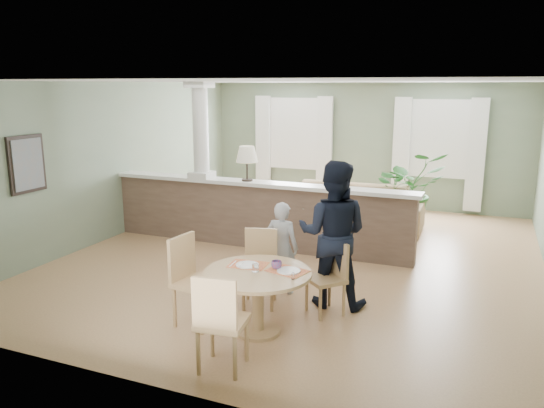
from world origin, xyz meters
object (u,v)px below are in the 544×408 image
at_px(dining_table, 258,284).
at_px(chair_far_boy, 260,264).
at_px(chair_side, 191,276).
at_px(houseplant, 408,189).
at_px(chair_near, 219,319).
at_px(man_person, 333,234).
at_px(child_person, 282,248).
at_px(chair_far_man, 331,274).
at_px(sofa, 349,207).

xyz_separation_m(dining_table, chair_far_boy, (-0.31, 0.74, -0.05)).
height_order(dining_table, chair_side, chair_side).
xyz_separation_m(houseplant, chair_far_boy, (-1.13, -4.37, -0.22)).
distance_m(chair_near, man_person, 2.04).
distance_m(dining_table, man_person, 1.22).
bearing_deg(man_person, child_person, -15.54).
relative_size(chair_side, man_person, 0.57).
height_order(chair_side, man_person, man_person).
distance_m(houseplant, man_person, 4.08).
height_order(chair_far_boy, chair_far_man, chair_far_boy).
height_order(child_person, man_person, man_person).
xyz_separation_m(houseplant, chair_side, (-1.61, -5.18, -0.17)).
height_order(chair_near, man_person, man_person).
bearing_deg(chair_near, chair_far_boy, -87.20).
height_order(dining_table, chair_far_boy, chair_far_boy).
xyz_separation_m(chair_far_boy, chair_far_man, (0.88, 0.06, -0.03)).
height_order(houseplant, chair_side, houseplant).
relative_size(sofa, chair_far_boy, 2.93).
relative_size(dining_table, chair_side, 1.15).
relative_size(houseplant, dining_table, 1.25).
bearing_deg(man_person, chair_far_man, 96.30).
relative_size(chair_far_man, child_person, 0.72).
relative_size(chair_far_man, chair_near, 0.89).
xyz_separation_m(chair_far_boy, man_person, (0.83, 0.31, 0.38)).
distance_m(sofa, chair_near, 5.56).
relative_size(sofa, chair_far_man, 3.12).
height_order(chair_far_man, child_person, child_person).
bearing_deg(chair_side, chair_far_boy, -23.73).
bearing_deg(chair_far_man, houseplant, 128.83).
xyz_separation_m(houseplant, dining_table, (-0.82, -5.12, -0.17)).
relative_size(houseplant, chair_side, 1.44).
relative_size(chair_side, child_person, 0.84).
height_order(chair_far_boy, chair_near, chair_near).
bearing_deg(dining_table, chair_far_man, 54.60).
bearing_deg(dining_table, houseplant, 80.92).
xyz_separation_m(sofa, chair_far_boy, (-0.11, -3.92, 0.11)).
distance_m(chair_side, child_person, 1.38).
bearing_deg(chair_side, chair_far_man, -50.18).
xyz_separation_m(chair_far_man, chair_side, (-1.37, -0.87, 0.08)).
height_order(sofa, dining_table, dining_table).
xyz_separation_m(chair_near, chair_side, (-0.79, 0.83, 0.02)).
relative_size(child_person, man_person, 0.67).
relative_size(houseplant, child_person, 1.21).
xyz_separation_m(child_person, man_person, (0.71, -0.12, 0.29)).
bearing_deg(chair_far_man, man_person, 144.18).
bearing_deg(houseplant, dining_table, -99.08).
height_order(houseplant, child_person, houseplant).
xyz_separation_m(sofa, man_person, (0.72, -3.61, 0.50)).
bearing_deg(chair_far_boy, sofa, 71.97).
distance_m(chair_far_man, chair_side, 1.62).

